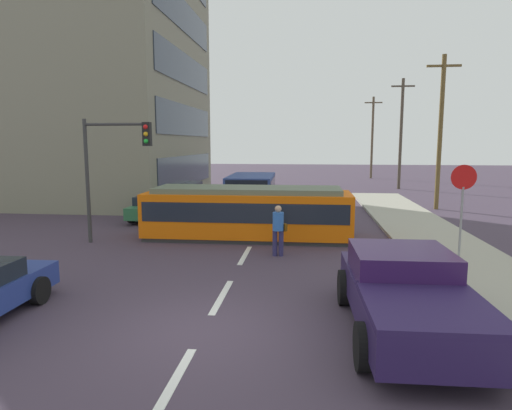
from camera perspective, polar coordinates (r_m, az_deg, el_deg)
name	(u,v)px	position (r m, az deg, el deg)	size (l,w,h in m)	color
ground_plane	(258,232)	(18.61, 0.30, -3.43)	(120.00, 120.00, 0.00)	#413545
sidewalk_curb_right	(460,259)	(15.35, 24.76, -6.36)	(3.20, 36.00, 0.14)	#A09C8C
lane_stripe_0	(172,385)	(7.42, -10.73, -21.80)	(0.16, 2.40, 0.01)	silver
lane_stripe_1	(222,296)	(10.96, -4.40, -11.61)	(0.16, 2.40, 0.01)	silver
lane_stripe_2	(245,255)	(14.74, -1.42, -6.45)	(0.16, 2.40, 0.01)	silver
lane_stripe_3	(268,214)	(23.23, 1.57, -1.13)	(0.16, 2.40, 0.01)	silver
lane_stripe_4	(276,199)	(29.15, 2.61, 0.72)	(0.16, 2.40, 0.01)	silver
corner_building	(74,77)	(32.63, -22.34, 15.00)	(15.16, 14.13, 16.00)	gray
streetcar_tram	(248,212)	(17.21, -1.06, -0.88)	(7.90, 2.59, 1.99)	#E96109
city_bus	(251,188)	(26.06, -0.59, 2.16)	(2.65, 5.44, 1.82)	navy
pedestrian_crossing	(278,228)	(14.48, 2.88, -2.91)	(0.49, 0.36, 1.67)	navy
pickup_truck_parked	(406,293)	(9.19, 18.69, -10.69)	(2.37, 5.05, 1.55)	#271A48
parked_sedan_mid	(159,206)	(22.23, -12.36, -0.11)	(1.99, 4.47, 1.19)	#296740
parked_sedan_far	(186,191)	(29.01, -8.93, 1.82)	(2.09, 4.09, 1.19)	maroon
stop_sign	(463,192)	(15.04, 25.03, 1.57)	(0.76, 0.07, 2.88)	gray
traffic_light_mast	(113,157)	(16.91, -17.87, 5.93)	(2.54, 0.33, 4.54)	#333333
utility_pole_mid	(440,130)	(26.63, 22.59, 8.87)	(1.80, 0.24, 8.39)	brown
utility_pole_far	(401,132)	(37.54, 18.12, 8.88)	(1.80, 0.24, 8.70)	brown
utility_pole_distant	(372,136)	(48.40, 14.70, 8.55)	(1.80, 0.24, 8.42)	brown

